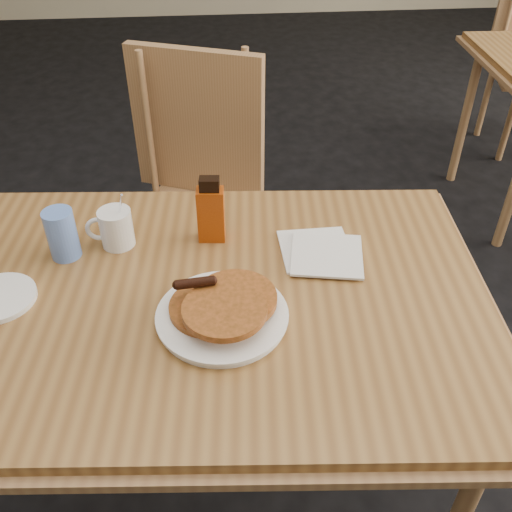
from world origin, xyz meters
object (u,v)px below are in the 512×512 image
(pancake_plate, at_px, (222,311))
(coffee_mug, at_px, (115,227))
(blue_tumbler, at_px, (62,234))
(chair_main_far, at_px, (200,181))
(syrup_bottle, at_px, (211,212))
(main_table, at_px, (202,306))

(pancake_plate, distance_m, coffee_mug, 0.37)
(pancake_plate, xyz_separation_m, coffee_mug, (-0.24, 0.28, 0.02))
(blue_tumbler, bearing_deg, chair_main_far, 61.08)
(syrup_bottle, bearing_deg, chair_main_far, 98.47)
(syrup_bottle, bearing_deg, main_table, -93.88)
(pancake_plate, bearing_deg, coffee_mug, 130.37)
(main_table, distance_m, blue_tumbler, 0.37)
(pancake_plate, bearing_deg, syrup_bottle, 92.55)
(main_table, xyz_separation_m, coffee_mug, (-0.20, 0.20, 0.09))
(pancake_plate, bearing_deg, chair_main_far, 93.03)
(chair_main_far, xyz_separation_m, syrup_bottle, (0.03, -0.53, 0.23))
(main_table, height_order, chair_main_far, chair_main_far)
(chair_main_far, height_order, pancake_plate, chair_main_far)
(pancake_plate, bearing_deg, main_table, 116.37)
(main_table, relative_size, syrup_bottle, 8.03)
(main_table, distance_m, coffee_mug, 0.29)
(chair_main_far, xyz_separation_m, coffee_mug, (-0.20, -0.53, 0.20))
(chair_main_far, bearing_deg, blue_tumbler, -97.23)
(coffee_mug, bearing_deg, chair_main_far, 48.48)
(chair_main_far, distance_m, coffee_mug, 0.60)
(chair_main_far, distance_m, syrup_bottle, 0.58)
(pancake_plate, xyz_separation_m, blue_tumbler, (-0.36, 0.25, 0.04))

